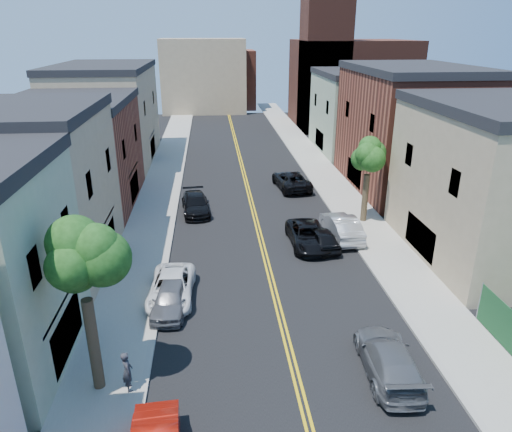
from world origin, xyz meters
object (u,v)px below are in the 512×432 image
object	(u,v)px
black_car_left	(195,204)
silver_car_right	(341,226)
grey_car_left	(170,298)
black_suv_lane	(308,236)
dark_car_right_far	(291,180)
grey_car_right	(388,359)
black_car_right	(321,238)
pedestrian_left	(127,371)
white_pickup	(172,287)

from	to	relation	value
black_car_left	silver_car_right	size ratio (longest dim) A/B	0.97
grey_car_left	black_suv_lane	bearing A→B (deg)	44.78
dark_car_right_far	black_suv_lane	world-z (taller)	dark_car_right_far
grey_car_right	black_suv_lane	bearing A→B (deg)	-82.44
grey_car_right	black_car_right	world-z (taller)	grey_car_right
grey_car_left	black_car_right	size ratio (longest dim) A/B	1.01
pedestrian_left	black_car_left	bearing A→B (deg)	-25.78
black_suv_lane	dark_car_right_far	bearing A→B (deg)	84.71
black_car_left	black_car_right	bearing A→B (deg)	-46.44
grey_car_left	silver_car_right	bearing A→B (deg)	41.49
dark_car_right_far	pedestrian_left	world-z (taller)	pedestrian_left
black_car_left	white_pickup	bearing A→B (deg)	-100.23
black_car_left	grey_car_right	xyz separation A→B (m)	(8.32, -19.38, 0.01)
black_car_left	black_suv_lane	distance (m)	10.14
grey_car_right	dark_car_right_far	bearing A→B (deg)	-86.33
grey_car_left	black_car_right	distance (m)	11.37
grey_car_left	dark_car_right_far	xyz separation A→B (m)	(9.38, 18.97, 0.09)
silver_car_right	pedestrian_left	world-z (taller)	pedestrian_left
black_car_left	pedestrian_left	size ratio (longest dim) A/B	2.86
black_car_right	black_car_left	bearing A→B (deg)	-46.97
black_car_left	pedestrian_left	distance (m)	19.57
grey_car_right	white_pickup	bearing A→B (deg)	-32.12
grey_car_left	black_car_left	world-z (taller)	black_car_left
grey_car_left	black_suv_lane	size ratio (longest dim) A/B	0.79
white_pickup	black_car_left	bearing A→B (deg)	88.02
dark_car_right_far	black_suv_lane	size ratio (longest dim) A/B	1.09
white_pickup	silver_car_right	size ratio (longest dim) A/B	0.96
silver_car_right	black_car_left	bearing A→B (deg)	-32.94
grey_car_left	black_suv_lane	xyz separation A→B (m)	(8.47, 6.93, 0.02)
black_car_right	pedestrian_left	world-z (taller)	pedestrian_left
grey_car_left	black_car_left	distance (m)	13.76
dark_car_right_far	grey_car_right	bearing A→B (deg)	83.01
pedestrian_left	white_pickup	bearing A→B (deg)	-29.35
black_car_left	black_suv_lane	xyz separation A→B (m)	(7.52, -6.80, -0.00)
grey_car_right	black_car_right	distance (m)	12.23
black_car_right	silver_car_right	bearing A→B (deg)	-147.07
black_car_left	black_suv_lane	size ratio (longest dim) A/B	0.96
silver_car_right	black_car_right	bearing A→B (deg)	36.18
grey_car_left	black_car_right	bearing A→B (deg)	40.86
white_pickup	grey_car_right	distance (m)	11.50
black_car_right	pedestrian_left	size ratio (longest dim) A/B	2.33
grey_car_left	silver_car_right	distance (m)	13.56
grey_car_left	silver_car_right	xyz separation A→B (m)	(10.97, 7.97, 0.14)
black_car_left	black_suv_lane	bearing A→B (deg)	-47.89
black_suv_lane	silver_car_right	bearing A→B (deg)	21.62
black_car_right	black_suv_lane	size ratio (longest dim) A/B	0.78
white_pickup	black_suv_lane	xyz separation A→B (m)	(8.50, 5.81, 0.03)
white_pickup	black_car_right	size ratio (longest dim) A/B	1.21
silver_car_right	pedestrian_left	size ratio (longest dim) A/B	2.94
silver_car_right	dark_car_right_far	xyz separation A→B (m)	(-1.59, 11.00, -0.06)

